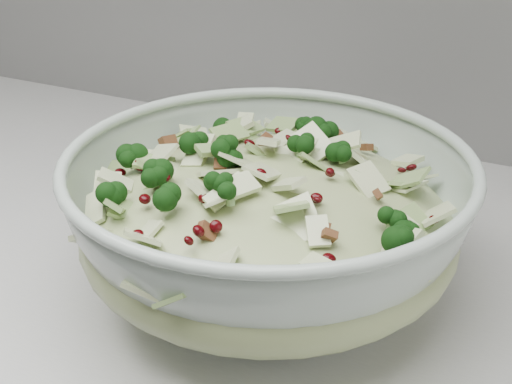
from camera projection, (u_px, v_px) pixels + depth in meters
mixing_bowl at (268, 225)px, 0.60m from camera, size 0.41×0.41×0.14m
salad at (268, 202)px, 0.59m from camera, size 0.40×0.40×0.14m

